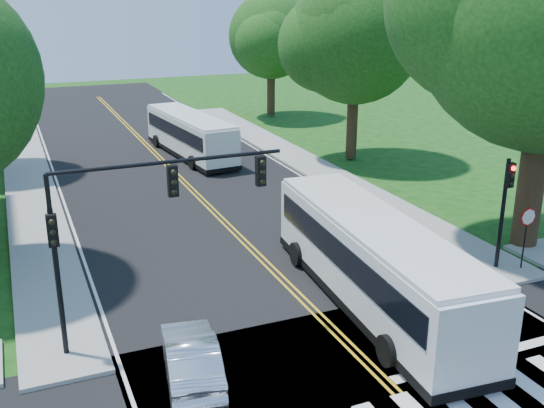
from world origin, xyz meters
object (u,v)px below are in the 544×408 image
dark_sedan (349,206)px  bus_follow (190,134)px  hatchback (191,357)px  signal_nw (135,211)px  signal_ne (505,199)px  bus_lead (373,261)px  suv (381,233)px

dark_sedan → bus_follow: bearing=-58.0°
hatchback → dark_sedan: hatchback is taller
signal_nw → hatchback: signal_nw is taller
signal_nw → signal_ne: bearing=0.0°
bus_follow → dark_sedan: bus_follow is taller
bus_lead → signal_nw: bearing=0.6°
signal_nw → bus_follow: bearing=70.7°
signal_ne → dark_sedan: signal_ne is taller
signal_ne → bus_lead: signal_ne is taller
bus_lead → dark_sedan: size_ratio=2.87×
bus_lead → suv: size_ratio=2.74×
suv → dark_sedan: suv is taller
bus_lead → dark_sedan: bus_lead is taller
signal_nw → bus_follow: signal_nw is taller
signal_ne → suv: signal_ne is taller
hatchback → bus_follow: bearing=-96.6°
signal_ne → bus_follow: bearing=105.2°
bus_follow → hatchback: 26.07m
bus_follow → hatchback: size_ratio=2.65×
bus_lead → bus_follow: bus_lead is taller
signal_ne → bus_follow: 23.45m
hatchback → suv: bearing=-138.9°
signal_ne → bus_lead: 6.26m
suv → dark_sedan: 3.71m
bus_follow → dark_sedan: size_ratio=2.57×
bus_lead → hatchback: bearing=19.8°
signal_ne → dark_sedan: 8.30m
signal_ne → hatchback: (-13.21, -2.50, -2.27)m
dark_sedan → hatchback: bearing=61.3°
bus_lead → hatchback: size_ratio=2.96×
signal_nw → dark_sedan: size_ratio=1.67×
hatchback → dark_sedan: bearing=-127.8°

